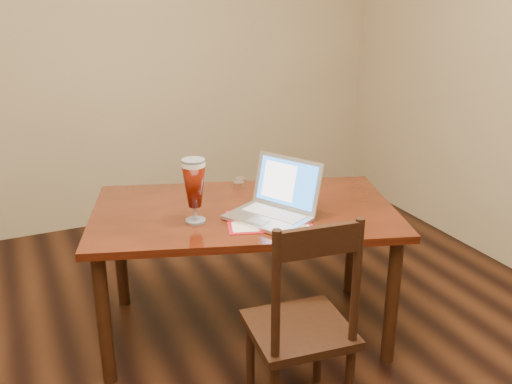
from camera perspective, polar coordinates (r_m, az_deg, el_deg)
name	(u,v)px	position (r m, az deg, el deg)	size (l,w,h in m)	color
dining_table	(244,222)	(2.80, -1.25, -3.02)	(1.65, 1.23, 0.99)	#551B0B
dining_chair	(303,327)	(2.34, 4.68, -13.29)	(0.43, 0.42, 0.93)	black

